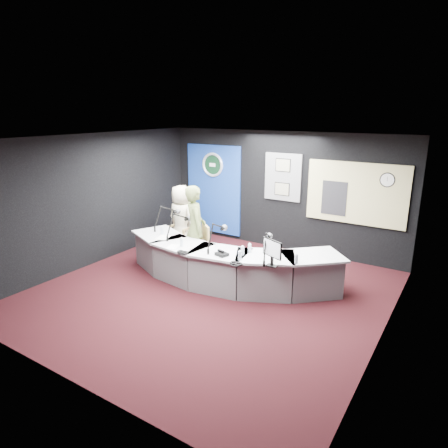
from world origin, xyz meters
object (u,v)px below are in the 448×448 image
Objects in this scene: armchair_left at (182,233)px; person_woman at (195,228)px; armchair_right at (196,246)px; person_man at (181,219)px; broadcast_desk at (224,264)px.

person_woman is (0.90, -0.67, 0.44)m from armchair_left.
person_man is (-0.90, 0.67, 0.30)m from armchair_right.
armchair_left is at bearing -177.10° from armchair_right.
person_woman is at bearing 153.21° from person_man.
person_man is (-1.75, 0.91, 0.43)m from broadcast_desk.
person_man is (0.00, 0.00, 0.34)m from armchair_left.
person_woman is at bearing 164.01° from broadcast_desk.
person_woman reaches higher than armchair_left.
armchair_left is at bearing 152.50° from broadcast_desk.
person_woman is (0.90, -0.67, 0.09)m from person_man.
armchair_left is 0.58× the size of person_man.
broadcast_desk is at bearing 162.28° from person_man.
person_man is at bearing 0.00° from armchair_left.
broadcast_desk is 0.89m from armchair_right.
armchair_right reaches higher than armchair_left.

